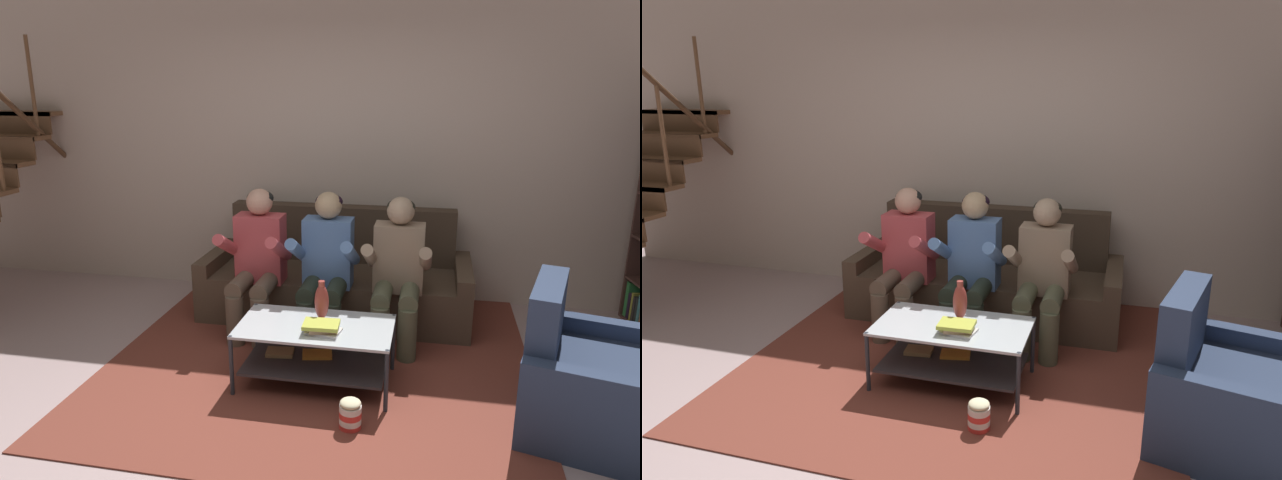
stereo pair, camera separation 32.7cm
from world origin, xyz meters
The scene contains 12 objects.
ground centered at (0.00, 0.00, 0.00)m, with size 16.80×16.80×0.00m, color #B59A9A.
back_partition centered at (0.00, 2.46, 1.45)m, with size 8.40×0.12×2.90m, color beige.
couch centered at (0.03, 1.89, 0.29)m, with size 2.27×0.85×0.90m.
person_seated_left centered at (-0.53, 1.37, 0.63)m, with size 0.50×0.58×1.16m.
person_seated_middle centered at (0.03, 1.37, 0.63)m, with size 0.50×0.58×1.16m.
person_seated_right centered at (0.58, 1.37, 0.62)m, with size 0.50×0.58×1.14m.
coffee_table centered at (0.09, 0.66, 0.28)m, with size 1.02×0.57×0.42m.
area_rug centered at (0.06, 1.14, 0.01)m, with size 3.00×3.17×0.01m.
vase centered at (0.12, 0.76, 0.55)m, with size 0.10×0.10×0.27m.
book_stack centered at (0.16, 0.55, 0.46)m, with size 0.25×0.19×0.06m.
armchair centered at (1.82, 0.46, 0.28)m, with size 1.08×1.08×0.87m.
popcorn_tub centered at (0.41, 0.17, 0.10)m, with size 0.13×0.13×0.19m.
Camera 2 is at (1.13, -2.67, 1.98)m, focal length 32.00 mm.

